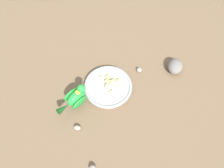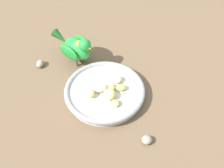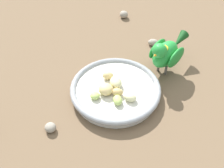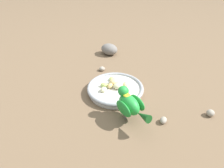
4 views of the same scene
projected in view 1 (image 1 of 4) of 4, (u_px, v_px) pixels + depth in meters
The scene contains 13 objects.
ground_plane at pixel (109, 95), 0.91m from camera, with size 4.00×4.00×0.00m, color brown.
feeding_bowl at pixel (108, 87), 0.91m from camera, with size 0.23×0.23×0.03m.
apple_piece_0 at pixel (119, 80), 0.91m from camera, with size 0.02×0.02×0.02m, color #B2CC66.
apple_piece_1 at pixel (108, 87), 0.89m from camera, with size 0.04×0.03×0.02m, color beige.
apple_piece_2 at pixel (112, 92), 0.88m from camera, with size 0.03×0.02×0.02m, color #E5C67F.
apple_piece_3 at pixel (113, 82), 0.90m from camera, with size 0.04×0.04×0.03m, color #E5C67F.
apple_piece_4 at pixel (101, 78), 0.92m from camera, with size 0.03×0.02×0.02m, color beige.
apple_piece_5 at pixel (108, 81), 0.91m from camera, with size 0.03×0.02×0.02m, color tan.
apple_piece_6 at pixel (108, 77), 0.92m from camera, with size 0.03×0.02×0.02m, color #B2CC66.
parrot at pixel (76, 97), 0.83m from camera, with size 0.08×0.17×0.12m.
rock_large at pixel (175, 66), 0.95m from camera, with size 0.09×0.07×0.06m, color slate.
pebble_0 at pixel (77, 128), 0.82m from camera, with size 0.03×0.02×0.02m, color gray.
pebble_1 at pixel (139, 70), 0.96m from camera, with size 0.03×0.03×0.02m, color gray.
Camera 1 is at (0.25, -0.31, 0.82)m, focal length 30.36 mm.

